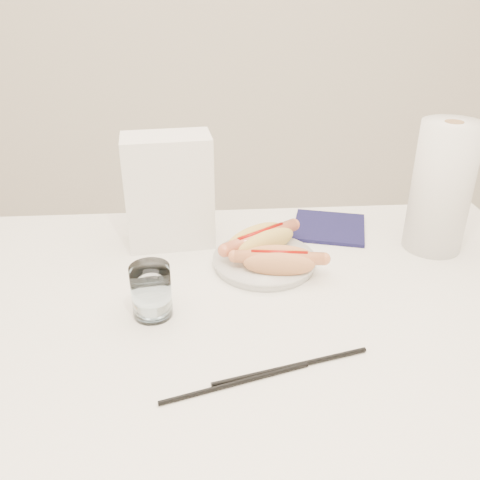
{
  "coord_description": "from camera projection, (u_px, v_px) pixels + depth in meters",
  "views": [
    {
      "loc": [
        -0.07,
        -0.76,
        1.27
      ],
      "look_at": [
        -0.01,
        0.11,
        0.82
      ],
      "focal_mm": 38.61,
      "sensor_mm": 36.0,
      "label": 1
    }
  ],
  "objects": [
    {
      "name": "napkin_box",
      "position": [
        169.0,
        191.0,
        1.07
      ],
      "size": [
        0.19,
        0.12,
        0.24
      ],
      "primitive_type": "cube",
      "rotation": [
        0.0,
        0.0,
        0.1
      ],
      "color": "white",
      "rests_on": "table"
    },
    {
      "name": "chopstick_near",
      "position": [
        236.0,
        383.0,
        0.73
      ],
      "size": [
        0.22,
        0.07,
        0.01
      ],
      "primitive_type": "cylinder",
      "rotation": [
        0.0,
        1.57,
        0.28
      ],
      "color": "black",
      "rests_on": "table"
    },
    {
      "name": "plate",
      "position": [
        264.0,
        262.0,
        1.03
      ],
      "size": [
        0.24,
        0.24,
        0.02
      ],
      "primitive_type": "cylinder",
      "rotation": [
        0.0,
        0.0,
        0.27
      ],
      "color": "silver",
      "rests_on": "table"
    },
    {
      "name": "paper_towel_roll",
      "position": [
        442.0,
        188.0,
        1.04
      ],
      "size": [
        0.15,
        0.15,
        0.27
      ],
      "primitive_type": "cylinder",
      "rotation": [
        0.0,
        0.0,
        0.32
      ],
      "color": "white",
      "rests_on": "table"
    },
    {
      "name": "navy_napkin",
      "position": [
        329.0,
        227.0,
        1.17
      ],
      "size": [
        0.19,
        0.19,
        0.01
      ],
      "primitive_type": "cube",
      "rotation": [
        0.0,
        0.0,
        -0.27
      ],
      "color": "#14133C",
      "rests_on": "table"
    },
    {
      "name": "chopstick_far",
      "position": [
        292.0,
        366.0,
        0.76
      ],
      "size": [
        0.24,
        0.07,
        0.01
      ],
      "primitive_type": "cylinder",
      "rotation": [
        0.0,
        1.57,
        0.25
      ],
      "color": "black",
      "rests_on": "table"
    },
    {
      "name": "hotdog_right",
      "position": [
        279.0,
        261.0,
        0.97
      ],
      "size": [
        0.17,
        0.08,
        0.05
      ],
      "rotation": [
        0.0,
        0.0,
        -0.13
      ],
      "color": "#E29158",
      "rests_on": "plate"
    },
    {
      "name": "water_glass",
      "position": [
        151.0,
        291.0,
        0.86
      ],
      "size": [
        0.07,
        0.07,
        0.09
      ],
      "primitive_type": "cylinder",
      "color": "white",
      "rests_on": "table"
    },
    {
      "name": "table",
      "position": [
        250.0,
        329.0,
        0.94
      ],
      "size": [
        1.2,
        0.8,
        0.75
      ],
      "color": "white",
      "rests_on": "ground"
    },
    {
      "name": "hotdog_left",
      "position": [
        261.0,
        240.0,
        1.04
      ],
      "size": [
        0.17,
        0.14,
        0.05
      ],
      "rotation": [
        0.0,
        0.0,
        0.59
      ],
      "color": "#ECC65E",
      "rests_on": "plate"
    }
  ]
}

